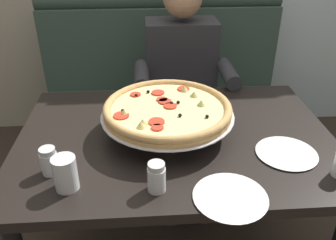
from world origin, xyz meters
The scene contains 9 objects.
booth_bench centered at (0.00, 0.91, 0.40)m, with size 1.58×0.78×1.13m.
dining_table centered at (0.00, 0.00, 0.66)m, with size 1.26×0.88×0.75m.
diner_main centered at (0.10, 0.64, 0.71)m, with size 0.54×0.64×1.27m.
pizza centered at (-0.03, 0.03, 0.85)m, with size 0.53×0.53×0.14m.
shaker_parmesan centered at (-0.45, -0.21, 0.79)m, with size 0.06×0.06×0.10m.
shaker_oregano centered at (-0.09, -0.32, 0.80)m, with size 0.06×0.06×0.10m.
plate_near_left centered at (0.14, -0.38, 0.76)m, with size 0.24×0.24×0.02m.
plate_near_right centered at (0.40, -0.16, 0.76)m, with size 0.23×0.23×0.02m.
drinking_glass centered at (-0.38, -0.29, 0.80)m, with size 0.08×0.08×0.12m.
Camera 1 is at (-0.12, -1.20, 1.51)m, focal length 37.90 mm.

